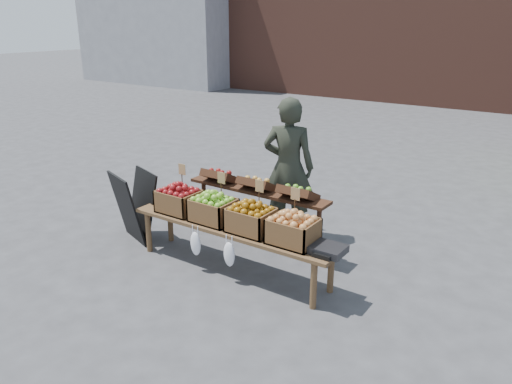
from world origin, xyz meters
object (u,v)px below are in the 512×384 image
Objects in this scene: vendor at (288,167)px; crate_green_apples at (293,231)px; crate_russet_pears at (213,210)px; crate_red_apples at (251,220)px; crate_golden_apples at (179,201)px; weighing_scale at (328,249)px; display_bench at (232,248)px; back_table at (257,209)px; chalkboard_sign at (135,206)px.

crate_green_apples is at bearing 102.86° from vendor.
crate_russet_pears is 1.00× the size of crate_red_apples.
weighing_scale is at bearing 0.00° from crate_golden_apples.
crate_red_apples is (0.28, 0.00, 0.42)m from display_bench.
vendor is 3.83× the size of crate_russet_pears.
vendor is at bearing 81.33° from back_table.
crate_golden_apples is at bearing 180.00° from crate_red_apples.
crate_russet_pears is 1.47× the size of weighing_scale.
weighing_scale is at bearing 113.94° from vendor.
display_bench is 5.40× the size of crate_russet_pears.
crate_golden_apples is 0.55m from crate_russet_pears.
chalkboard_sign is at bearing 20.93° from vendor.
back_table is 1.56m from weighing_scale.
crate_russet_pears is (1.34, 0.03, 0.23)m from chalkboard_sign.
crate_red_apples is at bearing 0.00° from crate_golden_apples.
chalkboard_sign is 1.92× the size of crate_green_apples.
crate_green_apples is at bearing 0.00° from display_bench.
back_table is 6.18× the size of weighing_scale.
chalkboard_sign is at bearing -179.21° from crate_green_apples.
crate_red_apples and crate_green_apples have the same top height.
back_table is (1.48, 0.75, 0.04)m from chalkboard_sign.
crate_golden_apples is at bearing 180.00° from weighing_scale.
crate_russet_pears is 1.00× the size of crate_green_apples.
display_bench is 0.93m from crate_green_apples.
crate_russet_pears is 1.10m from crate_green_apples.
crate_golden_apples is (-0.79, -1.34, -0.25)m from vendor.
display_bench is (1.62, 0.03, -0.20)m from chalkboard_sign.
display_bench is 0.93m from crate_golden_apples.
display_bench is at bearing 0.00° from crate_golden_apples.
display_bench is at bearing 180.00° from weighing_scale.
weighing_scale is (1.52, 0.00, -0.10)m from crate_russet_pears.
back_table is 1.02m from crate_golden_apples.
vendor reaches higher than crate_russet_pears.
crate_red_apples is at bearing 0.00° from crate_russet_pears.
crate_russet_pears and crate_green_apples have the same top height.
crate_golden_apples is at bearing 21.73° from chalkboard_sign.
crate_green_apples is at bearing 20.08° from chalkboard_sign.
crate_golden_apples is 1.10m from crate_red_apples.
crate_red_apples reaches higher than display_bench.
crate_red_apples is 0.55m from crate_green_apples.
chalkboard_sign is at bearing -178.98° from crate_red_apples.
display_bench is 0.51m from crate_red_apples.
weighing_scale is (2.87, 0.03, 0.13)m from chalkboard_sign.
crate_red_apples is 0.98m from weighing_scale.
vendor is 0.71× the size of display_bench.
crate_russet_pears is (-0.24, -1.34, -0.25)m from vendor.
display_bench is at bearing 0.00° from crate_russet_pears.
chalkboard_sign is 2.83× the size of weighing_scale.
vendor is 3.83× the size of crate_golden_apples.
display_bench is 7.94× the size of weighing_scale.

